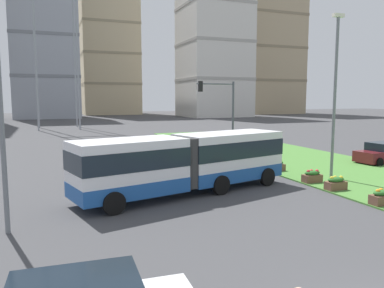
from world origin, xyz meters
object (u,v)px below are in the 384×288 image
at_px(flower_planter_2, 382,197).
at_px(apartment_tower_westcentre, 45,39).
at_px(flower_planter_4, 312,176).
at_px(apartment_tower_east, 266,35).
at_px(car_maroon_sedan, 383,153).
at_px(streetlight_median, 335,91).
at_px(apartment_tower_centre, 107,28).
at_px(traffic_light_near_left, 220,206).
at_px(apartment_tower_eastcentre, 214,45).
at_px(articulated_bus, 187,162).
at_px(flower_planter_5, 276,166).
at_px(flower_planter_3, 336,183).
at_px(traffic_light_far_right, 222,107).

relative_size(flower_planter_2, apartment_tower_westcentre, 0.03).
relative_size(flower_planter_4, apartment_tower_east, 0.02).
bearing_deg(flower_planter_4, car_maroon_sedan, 21.40).
relative_size(flower_planter_4, streetlight_median, 0.11).
distance_m(apartment_tower_centre, apartment_tower_east, 49.05).
xyz_separation_m(traffic_light_near_left, apartment_tower_eastcentre, (40.55, 90.58, 14.21)).
distance_m(articulated_bus, traffic_light_near_left, 17.40).
relative_size(flower_planter_5, traffic_light_near_left, 0.17).
xyz_separation_m(flower_planter_3, apartment_tower_centre, (3.94, 103.26, 25.33)).
height_order(flower_planter_2, streetlight_median, streetlight_median).
distance_m(traffic_light_near_left, apartment_tower_east, 123.80).
distance_m(apartment_tower_westcentre, apartment_tower_eastcentre, 42.01).
relative_size(traffic_light_near_left, apartment_tower_westcentre, 0.17).
xyz_separation_m(flower_planter_3, apartment_tower_eastcentre, (27.28, 76.78, 18.12)).
bearing_deg(apartment_tower_east, flower_planter_2, -118.81).
height_order(car_maroon_sedan, flower_planter_5, car_maroon_sedan).
height_order(flower_planter_4, traffic_light_far_right, traffic_light_far_right).
xyz_separation_m(articulated_bus, flower_planter_3, (7.53, -2.40, -1.23)).
distance_m(traffic_light_far_right, apartment_tower_westcentre, 76.44).
bearing_deg(apartment_tower_centre, flower_planter_3, -92.18).
bearing_deg(streetlight_median, apartment_tower_westcentre, 100.82).
relative_size(flower_planter_2, traffic_light_near_left, 0.17).
height_order(flower_planter_2, apartment_tower_eastcentre, apartment_tower_eastcentre).
bearing_deg(traffic_light_near_left, flower_planter_5, 55.60).
relative_size(articulated_bus, flower_planter_2, 10.93).
height_order(flower_planter_3, apartment_tower_eastcentre, apartment_tower_eastcentre).
bearing_deg(streetlight_median, apartment_tower_east, 60.63).
distance_m(traffic_light_far_right, apartment_tower_centre, 94.71).
relative_size(flower_planter_4, flower_planter_5, 1.00).
relative_size(car_maroon_sedan, apartment_tower_eastcentre, 0.12).
bearing_deg(articulated_bus, apartment_tower_eastcentre, 64.92).
distance_m(flower_planter_5, traffic_light_near_left, 23.80).
distance_m(flower_planter_5, apartment_tower_centre, 101.00).
height_order(traffic_light_near_left, apartment_tower_centre, apartment_tower_centre).
xyz_separation_m(apartment_tower_centre, apartment_tower_eastcentre, (23.35, -26.49, -7.21)).
bearing_deg(traffic_light_near_left, flower_planter_4, 49.86).
xyz_separation_m(flower_planter_2, streetlight_median, (1.90, 5.51, 4.90)).
xyz_separation_m(articulated_bus, traffic_light_near_left, (-5.73, -16.21, 2.68)).
bearing_deg(traffic_light_far_right, streetlight_median, -69.32).
relative_size(flower_planter_3, apartment_tower_eastcentre, 0.03).
relative_size(flower_planter_4, apartment_tower_centre, 0.02).
relative_size(flower_planter_2, apartment_tower_eastcentre, 0.03).
distance_m(flower_planter_3, apartment_tower_eastcentre, 83.47).
bearing_deg(apartment_tower_eastcentre, flower_planter_4, -110.03).
xyz_separation_m(car_maroon_sedan, streetlight_median, (-7.54, -3.09, 4.57)).
height_order(car_maroon_sedan, apartment_tower_westcentre, apartment_tower_westcentre).
height_order(traffic_light_far_right, apartment_tower_westcentre, apartment_tower_westcentre).
xyz_separation_m(streetlight_median, apartment_tower_eastcentre, (25.38, 74.25, 13.22)).
distance_m(apartment_tower_westcentre, apartment_tower_east, 65.43).
xyz_separation_m(flower_planter_2, apartment_tower_centre, (3.94, 106.25, 25.33)).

